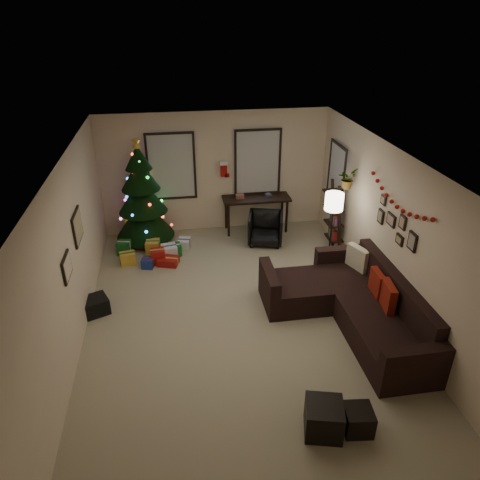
% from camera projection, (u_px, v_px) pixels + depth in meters
% --- Properties ---
extents(floor, '(7.00, 7.00, 0.00)m').
position_uv_depth(floor, '(240.00, 318.00, 7.46)').
color(floor, tan).
rests_on(floor, ground).
extents(ceiling, '(7.00, 7.00, 0.00)m').
position_uv_depth(ceiling, '(240.00, 162.00, 6.20)').
color(ceiling, white).
rests_on(ceiling, floor).
extents(wall_back, '(5.00, 0.00, 5.00)m').
position_uv_depth(wall_back, '(215.00, 173.00, 9.89)').
color(wall_back, beige).
rests_on(wall_back, floor).
extents(wall_front, '(5.00, 0.00, 5.00)m').
position_uv_depth(wall_front, '(304.00, 442.00, 3.77)').
color(wall_front, beige).
rests_on(wall_front, floor).
extents(wall_left, '(0.00, 7.00, 7.00)m').
position_uv_depth(wall_left, '(70.00, 260.00, 6.48)').
color(wall_left, beige).
rests_on(wall_left, floor).
extents(wall_right, '(0.00, 7.00, 7.00)m').
position_uv_depth(wall_right, '(393.00, 235.00, 7.18)').
color(wall_right, beige).
rests_on(wall_right, floor).
extents(window_back_left, '(1.05, 0.06, 1.50)m').
position_uv_depth(window_back_left, '(171.00, 166.00, 9.64)').
color(window_back_left, '#728CB2').
rests_on(window_back_left, wall_back).
extents(window_back_right, '(1.05, 0.06, 1.50)m').
position_uv_depth(window_back_right, '(258.00, 162.00, 9.91)').
color(window_back_right, '#728CB2').
rests_on(window_back_right, wall_back).
extents(window_right_wall, '(0.06, 0.90, 1.30)m').
position_uv_depth(window_right_wall, '(337.00, 174.00, 9.34)').
color(window_right_wall, '#728CB2').
rests_on(window_right_wall, wall_right).
extents(christmas_tree, '(1.26, 1.26, 2.34)m').
position_uv_depth(christmas_tree, '(142.00, 199.00, 9.51)').
color(christmas_tree, black).
rests_on(christmas_tree, floor).
extents(presents, '(1.50, 1.01, 0.30)m').
position_uv_depth(presents, '(157.00, 252.00, 9.20)').
color(presents, '#14591E').
rests_on(presents, floor).
extents(sofa, '(2.05, 2.96, 0.91)m').
position_uv_depth(sofa, '(353.00, 305.00, 7.27)').
color(sofa, black).
rests_on(sofa, floor).
extents(pillow_red_a, '(0.18, 0.47, 0.45)m').
position_uv_depth(pillow_red_a, '(388.00, 297.00, 6.88)').
color(pillow_red_a, maroon).
rests_on(pillow_red_a, sofa).
extents(pillow_red_b, '(0.13, 0.42, 0.41)m').
position_uv_depth(pillow_red_b, '(377.00, 283.00, 7.22)').
color(pillow_red_b, maroon).
rests_on(pillow_red_b, sofa).
extents(pillow_cream, '(0.29, 0.48, 0.46)m').
position_uv_depth(pillow_cream, '(357.00, 259.00, 7.94)').
color(pillow_cream, beige).
rests_on(pillow_cream, sofa).
extents(ottoman_near, '(0.54, 0.54, 0.42)m').
position_uv_depth(ottoman_near, '(324.00, 418.00, 5.37)').
color(ottoman_near, black).
rests_on(ottoman_near, floor).
extents(ottoman_far, '(0.38, 0.38, 0.33)m').
position_uv_depth(ottoman_far, '(358.00, 420.00, 5.41)').
color(ottoman_far, black).
rests_on(ottoman_far, floor).
extents(desk, '(1.51, 0.54, 0.82)m').
position_uv_depth(desk, '(256.00, 201.00, 10.06)').
color(desk, black).
rests_on(desk, floor).
extents(desk_chair, '(0.80, 0.77, 0.69)m').
position_uv_depth(desk_chair, '(265.00, 228.00, 9.68)').
color(desk_chair, black).
rests_on(desk_chair, floor).
extents(bookshelf, '(0.30, 0.46, 1.54)m').
position_uv_depth(bookshelf, '(335.00, 219.00, 9.18)').
color(bookshelf, black).
rests_on(bookshelf, floor).
extents(potted_plant, '(0.59, 0.58, 0.49)m').
position_uv_depth(potted_plant, '(348.00, 176.00, 8.34)').
color(potted_plant, '#4C4C4C').
rests_on(potted_plant, bookshelf).
extents(floor_lamp, '(0.34, 0.34, 1.61)m').
position_uv_depth(floor_lamp, '(334.00, 207.00, 8.20)').
color(floor_lamp, black).
rests_on(floor_lamp, floor).
extents(art_map, '(0.04, 0.60, 0.50)m').
position_uv_depth(art_map, '(77.00, 227.00, 7.02)').
color(art_map, black).
rests_on(art_map, wall_left).
extents(art_abstract, '(0.04, 0.45, 0.35)m').
position_uv_depth(art_abstract, '(67.00, 267.00, 6.18)').
color(art_abstract, black).
rests_on(art_abstract, wall_left).
extents(gallery, '(0.03, 1.25, 0.54)m').
position_uv_depth(gallery, '(396.00, 225.00, 7.01)').
color(gallery, black).
rests_on(gallery, wall_right).
extents(garland, '(0.08, 1.90, 0.30)m').
position_uv_depth(garland, '(398.00, 200.00, 6.82)').
color(garland, '#A5140C').
rests_on(garland, wall_right).
extents(stocking_left, '(0.20, 0.05, 0.36)m').
position_uv_depth(stocking_left, '(208.00, 170.00, 9.91)').
color(stocking_left, '#990F0C').
rests_on(stocking_left, wall_back).
extents(stocking_right, '(0.20, 0.05, 0.36)m').
position_uv_depth(stocking_right, '(224.00, 169.00, 9.75)').
color(stocking_right, '#990F0C').
rests_on(stocking_right, wall_back).
extents(storage_bin, '(0.67, 0.57, 0.28)m').
position_uv_depth(storage_bin, '(90.00, 307.00, 7.48)').
color(storage_bin, black).
rests_on(storage_bin, floor).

